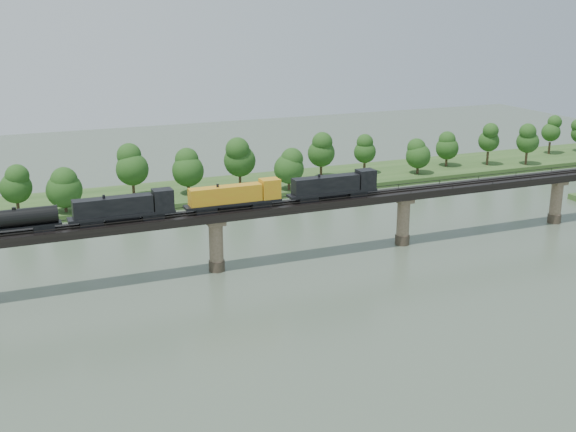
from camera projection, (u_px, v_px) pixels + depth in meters
name	position (u px, v px, depth m)	size (l,w,h in m)	color
ground	(277.00, 336.00, 107.95)	(400.00, 400.00, 0.00)	#3F4E3D
far_bank	(152.00, 197.00, 182.97)	(300.00, 24.00, 1.60)	#2E4E1F
bridge	(216.00, 243.00, 132.97)	(236.00, 30.00, 11.50)	#473A2D
bridge_superstructure	(215.00, 210.00, 131.18)	(220.00, 4.90, 0.75)	black
far_treeline	(121.00, 172.00, 173.70)	(289.06, 17.54, 13.60)	#382619
freight_train	(198.00, 200.00, 129.43)	(74.18, 2.89, 5.11)	black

